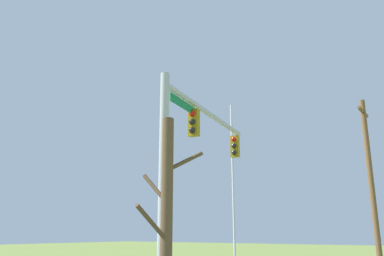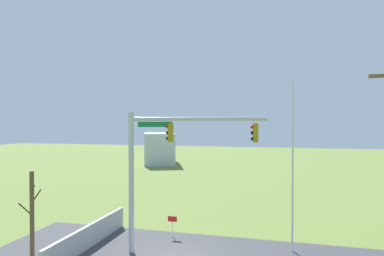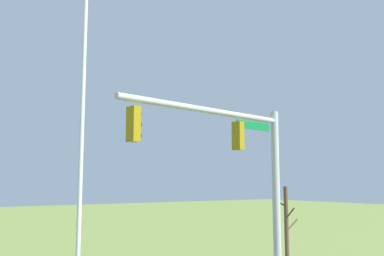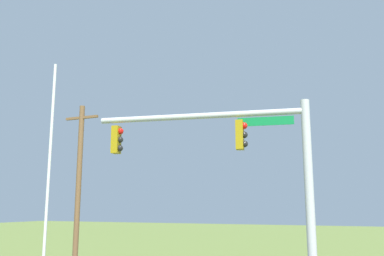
% 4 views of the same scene
% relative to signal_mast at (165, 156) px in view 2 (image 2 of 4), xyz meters
% --- Properties ---
extents(sidewalk_corner, '(6.00, 6.00, 0.01)m').
position_rel_signal_mast_xyz_m(sidewalk_corner, '(2.76, 0.29, -5.11)').
color(sidewalk_corner, '#B7B5AD').
rests_on(sidewalk_corner, ground_plane).
extents(retaining_fence, '(0.20, 7.80, 1.24)m').
position_rel_signal_mast_xyz_m(retaining_fence, '(4.30, 0.19, -4.50)').
color(retaining_fence, '#A8A8AD').
rests_on(retaining_fence, ground_plane).
extents(signal_mast, '(7.05, 1.37, 7.36)m').
position_rel_signal_mast_xyz_m(signal_mast, '(0.00, 0.00, 0.00)').
color(signal_mast, '#B2B5BA').
rests_on(signal_mast, ground_plane).
extents(flagpole, '(0.10, 0.10, 8.95)m').
position_rel_signal_mast_xyz_m(flagpole, '(-6.44, -1.91, -0.64)').
color(flagpole, silver).
rests_on(flagpole, ground_plane).
extents(bare_tree, '(1.27, 1.02, 4.56)m').
position_rel_signal_mast_xyz_m(bare_tree, '(5.39, 3.27, -2.77)').
color(bare_tree, brown).
rests_on(bare_tree, ground_plane).
extents(open_sign, '(0.56, 0.04, 1.22)m').
position_rel_signal_mast_xyz_m(open_sign, '(0.41, -2.56, -4.21)').
color(open_sign, silver).
rests_on(open_sign, ground_plane).
extents(distant_building, '(7.96, 10.49, 5.12)m').
position_rel_signal_mast_xyz_m(distant_building, '(13.85, -37.16, -2.56)').
color(distant_building, silver).
rests_on(distant_building, ground_plane).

